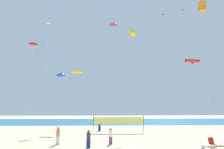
% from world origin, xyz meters
% --- Properties ---
extents(ocean_band, '(120.00, 20.00, 0.01)m').
position_xyz_m(ocean_band, '(0.00, 32.65, 0.00)').
color(ocean_band, '#1E6B99').
rests_on(ocean_band, ground).
extents(beachgoer_white_shirt, '(0.36, 0.36, 1.59)m').
position_xyz_m(beachgoer_white_shirt, '(-0.38, 3.79, 0.85)').
color(beachgoer_white_shirt, '#7A3872').
rests_on(beachgoer_white_shirt, ground).
extents(beachgoer_plum_shirt, '(0.40, 0.40, 1.73)m').
position_xyz_m(beachgoer_plum_shirt, '(-1.77, 14.58, 0.92)').
color(beachgoer_plum_shirt, navy).
rests_on(beachgoer_plum_shirt, ground).
extents(beachgoer_charcoal_shirt, '(0.38, 0.38, 1.66)m').
position_xyz_m(beachgoer_charcoal_shirt, '(-2.49, 2.02, 0.89)').
color(beachgoer_charcoal_shirt, navy).
rests_on(beachgoer_charcoal_shirt, ground).
extents(beachgoer_coral_shirt, '(0.39, 0.39, 1.72)m').
position_xyz_m(beachgoer_coral_shirt, '(-5.70, 3.84, 0.92)').
color(beachgoer_coral_shirt, white).
rests_on(beachgoer_coral_shirt, ground).
extents(folding_beach_chair, '(0.52, 0.65, 0.89)m').
position_xyz_m(folding_beach_chair, '(9.02, 1.78, 0.47)').
color(folding_beach_chair, red).
rests_on(folding_beach_chair, ground).
extents(volleyball_net, '(7.32, 0.21, 2.40)m').
position_xyz_m(volleyball_net, '(1.01, 12.34, 1.63)').
color(volleyball_net, '#4C4C51').
rests_on(volleyball_net, ground).
extents(beach_handbag, '(0.37, 0.18, 0.29)m').
position_xyz_m(beach_handbag, '(8.01, 1.46, 0.15)').
color(beach_handbag, white).
rests_on(beach_handbag, ground).
extents(kite_red_inflatable, '(1.25, 0.50, 12.09)m').
position_xyz_m(kite_red_inflatable, '(-10.36, 8.44, 11.72)').
color(kite_red_inflatable, silver).
rests_on(kite_red_inflatable, ground).
extents(kite_magenta_inflatable, '(1.55, 0.80, 16.52)m').
position_xyz_m(kite_magenta_inflatable, '(0.30, 12.34, 16.08)').
color(kite_magenta_inflatable, silver).
rests_on(kite_magenta_inflatable, ground).
extents(kite_orange_box, '(0.74, 0.74, 15.67)m').
position_xyz_m(kite_orange_box, '(10.12, 4.02, 15.09)').
color(kite_orange_box, silver).
rests_on(kite_orange_box, ground).
extents(kite_green_diamond, '(0.71, 0.71, 20.58)m').
position_xyz_m(kite_green_diamond, '(12.64, 15.61, 19.55)').
color(kite_green_diamond, silver).
rests_on(kite_green_diamond, ground).
extents(kite_yellow_tube, '(1.95, 0.92, 9.94)m').
position_xyz_m(kite_yellow_tube, '(-5.83, 17.87, 9.64)').
color(kite_yellow_tube, silver).
rests_on(kite_yellow_tube, ground).
extents(kite_blue_inflatable, '(1.61, 1.37, 8.94)m').
position_xyz_m(kite_blue_inflatable, '(-7.89, 14.23, 8.51)').
color(kite_blue_inflatable, silver).
rests_on(kite_blue_inflatable, ground).
extents(kite_yellow_diamond, '(0.61, 0.61, 13.25)m').
position_xyz_m(kite_yellow_diamond, '(-7.41, 4.72, 12.56)').
color(kite_yellow_diamond, silver).
rests_on(kite_yellow_diamond, ground).
extents(kite_red_tube, '(2.43, 0.99, 10.87)m').
position_xyz_m(kite_red_tube, '(12.36, 12.51, 10.58)').
color(kite_red_tube, silver).
rests_on(kite_red_tube, ground).
extents(kite_yellow_delta, '(1.33, 0.64, 17.29)m').
position_xyz_m(kite_yellow_delta, '(4.02, 16.99, 16.63)').
color(kite_yellow_delta, silver).
rests_on(kite_yellow_delta, ground).
extents(kite_magenta_diamond, '(0.45, 0.44, 17.78)m').
position_xyz_m(kite_magenta_diamond, '(7.83, 11.61, 16.34)').
color(kite_magenta_diamond, silver).
rests_on(kite_magenta_diamond, ground).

